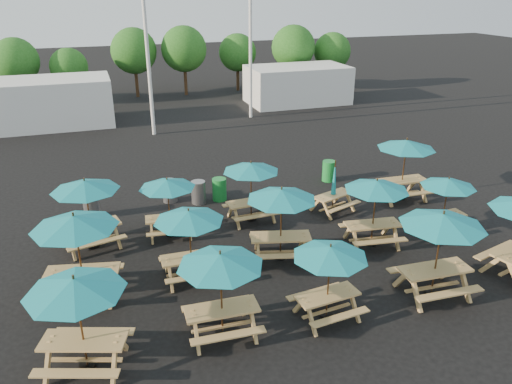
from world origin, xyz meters
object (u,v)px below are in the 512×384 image
object	(u,v)px
picnic_unit_6	(330,256)
waste_bin_3	(219,189)
picnic_unit_9	(442,225)
picnic_unit_0	(75,291)
picnic_unit_1	(75,227)
picnic_unit_5	(167,187)
waste_bin_2	(198,192)
picnic_unit_2	(85,189)
waste_bin_1	(170,191)
picnic_unit_7	(281,199)
picnic_unit_14	(406,148)
picnic_unit_10	(376,189)
picnic_unit_11	(334,191)
waste_bin_4	(329,171)
picnic_unit_8	(251,171)
picnic_unit_4	(189,220)
picnic_unit_3	(220,265)
waste_bin_0	(91,206)
picnic_unit_13	(448,186)

from	to	relation	value
picnic_unit_6	waste_bin_3	world-z (taller)	picnic_unit_6
picnic_unit_9	picnic_unit_0	bearing A→B (deg)	-177.75
waste_bin_3	picnic_unit_1	bearing A→B (deg)	-134.49
picnic_unit_5	waste_bin_3	size ratio (longest dim) A/B	2.31
picnic_unit_5	waste_bin_2	size ratio (longest dim) A/B	2.31
picnic_unit_0	picnic_unit_2	size ratio (longest dim) A/B	1.06
picnic_unit_6	waste_bin_1	world-z (taller)	picnic_unit_6
picnic_unit_7	picnic_unit_14	xyz separation A→B (m)	(6.29, 2.86, 0.09)
waste_bin_2	picnic_unit_10	bearing A→B (deg)	-47.64
picnic_unit_11	waste_bin_4	bearing A→B (deg)	47.13
picnic_unit_8	picnic_unit_10	xyz separation A→B (m)	(3.22, -3.03, 0.06)
picnic_unit_5	picnic_unit_9	xyz separation A→B (m)	(6.32, -5.84, 0.37)
waste_bin_2	picnic_unit_14	bearing A→B (deg)	-15.67
picnic_unit_8	waste_bin_1	xyz separation A→B (m)	(-2.53, 2.63, -1.48)
picnic_unit_2	waste_bin_1	size ratio (longest dim) A/B	2.84
picnic_unit_0	waste_bin_4	world-z (taller)	picnic_unit_0
picnic_unit_7	picnic_unit_8	xyz separation A→B (m)	(-0.02, 2.92, -0.12)
picnic_unit_4	picnic_unit_9	distance (m)	6.84
picnic_unit_3	picnic_unit_11	bearing A→B (deg)	46.27
picnic_unit_2	waste_bin_0	xyz separation A→B (m)	(0.04, 2.40, -1.60)
waste_bin_3	waste_bin_1	bearing A→B (deg)	165.87
waste_bin_4	waste_bin_0	bearing A→B (deg)	-176.81
picnic_unit_2	picnic_unit_5	xyz separation A→B (m)	(2.56, 0.00, -0.25)
waste_bin_0	waste_bin_2	world-z (taller)	same
picnic_unit_1	picnic_unit_6	world-z (taller)	picnic_unit_1
picnic_unit_7	waste_bin_3	size ratio (longest dim) A/B	2.91
picnic_unit_1	picnic_unit_2	bearing A→B (deg)	96.27
picnic_unit_3	picnic_unit_10	bearing A→B (deg)	28.30
picnic_unit_2	picnic_unit_9	bearing A→B (deg)	-46.10
picnic_unit_0	waste_bin_4	bearing A→B (deg)	59.11
picnic_unit_2	picnic_unit_9	xyz separation A→B (m)	(8.88, -5.84, 0.12)
waste_bin_2	waste_bin_0	bearing A→B (deg)	-179.91
waste_bin_0	waste_bin_4	bearing A→B (deg)	3.19
picnic_unit_7	picnic_unit_2	bearing A→B (deg)	169.50
picnic_unit_7	waste_bin_2	xyz separation A→B (m)	(-1.51, 5.05, -1.61)
picnic_unit_13	waste_bin_2	distance (m)	9.18
picnic_unit_13	picnic_unit_1	bearing A→B (deg)	177.76
waste_bin_3	picnic_unit_6	bearing A→B (deg)	-85.21
picnic_unit_7	picnic_unit_13	bearing A→B (deg)	13.39
picnic_unit_2	picnic_unit_8	world-z (taller)	picnic_unit_2
picnic_unit_5	waste_bin_3	xyz separation A→B (m)	(2.38, 2.43, -1.35)
picnic_unit_2	picnic_unit_14	bearing A→B (deg)	-11.72
picnic_unit_9	picnic_unit_10	distance (m)	3.09
picnic_unit_1	picnic_unit_8	size ratio (longest dim) A/B	1.21
picnic_unit_9	waste_bin_1	size ratio (longest dim) A/B	2.78
picnic_unit_5	waste_bin_4	size ratio (longest dim) A/B	2.31
picnic_unit_14	picnic_unit_7	bearing A→B (deg)	-153.20
picnic_unit_6	picnic_unit_7	distance (m)	3.22
picnic_unit_3	picnic_unit_11	distance (m)	8.23
picnic_unit_6	picnic_unit_10	size ratio (longest dim) A/B	0.90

